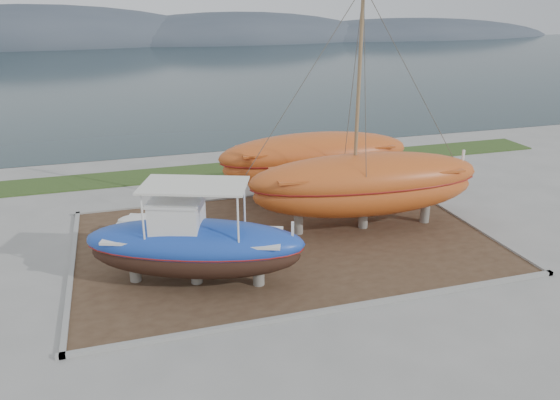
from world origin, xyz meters
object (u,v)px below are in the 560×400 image
object	(u,v)px
blue_caique	(194,235)
white_dinghy	(160,228)
orange_sailboat	(369,116)
orange_bare_hull	(315,166)

from	to	relation	value
blue_caique	white_dinghy	distance (m)	4.76
orange_sailboat	orange_bare_hull	size ratio (longest dim) A/B	1.05
orange_sailboat	white_dinghy	bearing A→B (deg)	175.95
blue_caique	orange_bare_hull	bearing A→B (deg)	66.17
white_dinghy	orange_bare_hull	size ratio (longest dim) A/B	0.37
blue_caique	orange_sailboat	distance (m)	9.57
orange_bare_hull	blue_caique	bearing A→B (deg)	-132.40
orange_sailboat	orange_bare_hull	xyz separation A→B (m)	(-0.69, 4.82, -3.66)
white_dinghy	orange_bare_hull	world-z (taller)	orange_bare_hull
blue_caique	white_dinghy	bearing A→B (deg)	122.89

